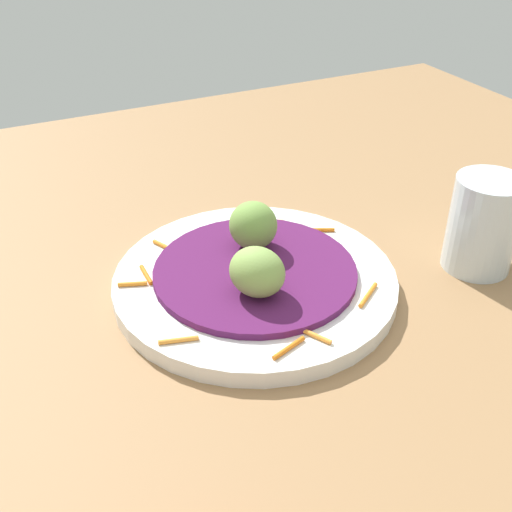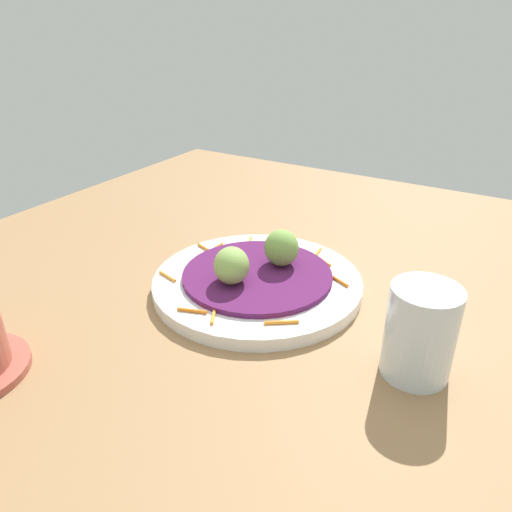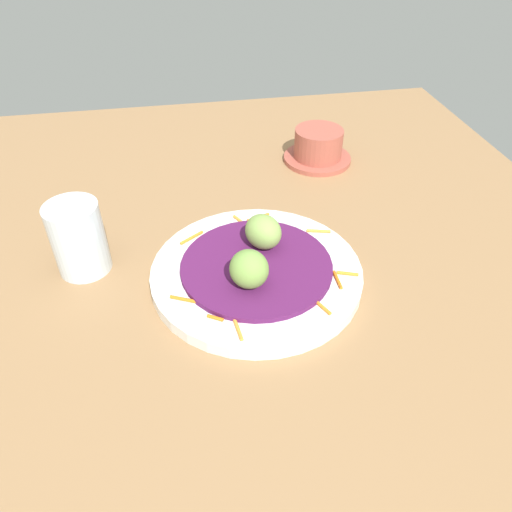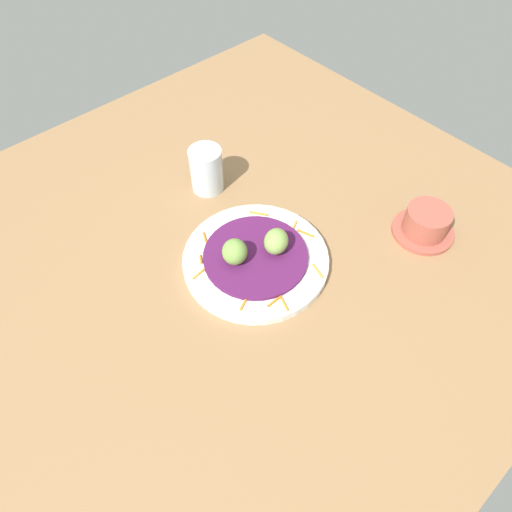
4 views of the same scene
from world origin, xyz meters
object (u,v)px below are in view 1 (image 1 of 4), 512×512
(main_plate, at_px, (255,282))
(water_glass, at_px, (483,224))
(guac_scoop_left, at_px, (253,225))
(guac_scoop_center, at_px, (257,272))

(main_plate, height_order, water_glass, water_glass)
(guac_scoop_left, bearing_deg, guac_scoop_center, -23.08)
(main_plate, bearing_deg, guac_scoop_center, -23.08)
(water_glass, bearing_deg, guac_scoop_center, -96.01)
(guac_scoop_left, relative_size, guac_scoop_center, 0.94)
(guac_scoop_left, distance_m, water_glass, 0.22)
(main_plate, distance_m, guac_scoop_left, 0.05)
(main_plate, relative_size, water_glass, 2.80)
(main_plate, relative_size, guac_scoop_center, 5.23)
(guac_scoop_left, distance_m, guac_scoop_center, 0.08)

